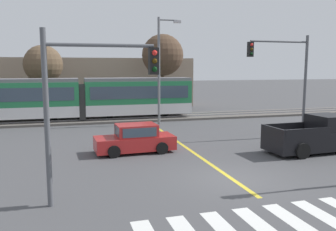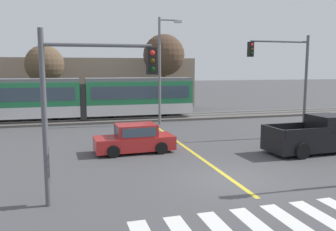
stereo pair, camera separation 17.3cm
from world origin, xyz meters
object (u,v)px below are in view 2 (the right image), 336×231
Objects in this scene: light_rail_tram at (83,97)px; pickup_truck at (317,137)px; traffic_light_near_left at (85,91)px; street_lamp_centre at (162,65)px; bare_tree_west at (45,65)px; bare_tree_east at (164,55)px; traffic_light_mid_right at (288,70)px; sedan_crossing at (135,139)px.

pickup_truck is (11.72, -14.44, -1.21)m from light_rail_tram.
pickup_truck is 0.96× the size of traffic_light_near_left.
street_lamp_centre reaches higher than light_rail_tram.
pickup_truck is at bearing -50.94° from light_rail_tram.
pickup_truck is at bearing -52.29° from bare_tree_west.
light_rail_tram reaches higher than pickup_truck.
traffic_light_mid_right is at bearing -75.38° from bare_tree_east.
light_rail_tram is 6.45m from bare_tree_west.
pickup_truck is 13.23m from street_lamp_centre.
street_lamp_centre is 12.25m from bare_tree_west.
bare_tree_west reaches higher than traffic_light_mid_right.
traffic_light_mid_right is (0.63, 3.90, 3.49)m from pickup_truck.
street_lamp_centre reaches higher than pickup_truck.
light_rail_tram is 4.32× the size of sedan_crossing.
street_lamp_centre is 1.27× the size of bare_tree_west.
traffic_light_near_left is at bearing -161.36° from pickup_truck.
traffic_light_near_left is 16.69m from street_lamp_centre.
street_lamp_centre is at bearing 67.17° from sedan_crossing.
bare_tree_east is (8.29, 5.02, 3.66)m from light_rail_tram.
bare_tree_east is at bearing 70.57° from sedan_crossing.
bare_tree_west is 11.56m from bare_tree_east.
bare_tree_east is (2.29, 8.17, 1.01)m from street_lamp_centre.
traffic_light_mid_right is at bearing -44.73° from bare_tree_west.
traffic_light_near_left is at bearing -110.26° from bare_tree_east.
sedan_crossing is at bearing -71.76° from bare_tree_west.
bare_tree_east is at bearing 0.62° from bare_tree_west.
sedan_crossing is 0.55× the size of bare_tree_east.
traffic_light_mid_right is (10.04, 1.39, 3.63)m from sedan_crossing.
bare_tree_west is (-14.96, 19.34, 3.90)m from pickup_truck.
sedan_crossing is at bearing -109.43° from bare_tree_east.
pickup_truck is 0.66× the size of street_lamp_centre.
sedan_crossing is 18.17m from bare_tree_west.
traffic_light_mid_right is at bearing -49.35° from street_lamp_centre.
traffic_light_near_left is at bearing -83.12° from bare_tree_west.
traffic_light_near_left is 23.62m from bare_tree_west.
light_rail_tram is 3.22× the size of traffic_light_near_left.
light_rail_tram is at bearing 152.30° from street_lamp_centre.
street_lamp_centre is at bearing 130.65° from traffic_light_mid_right.
light_rail_tram is 2.36× the size of bare_tree_east.
traffic_light_mid_right is 1.14× the size of traffic_light_near_left.
bare_tree_west is (-3.23, 4.90, 2.69)m from light_rail_tram.
sedan_crossing is 10.33m from street_lamp_centre.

